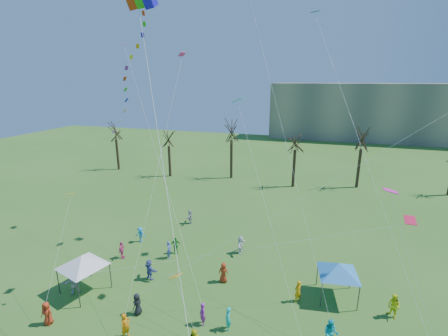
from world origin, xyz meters
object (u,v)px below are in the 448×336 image
(big_box_kite, at_px, (133,76))
(canopy_tent_blue, at_px, (339,268))
(distant_building, at_px, (385,112))
(canopy_tent_white, at_px, (82,261))

(big_box_kite, height_order, canopy_tent_blue, big_box_kite)
(distant_building, xyz_separation_m, canopy_tent_white, (-33.10, -76.94, -4.85))
(big_box_kite, relative_size, canopy_tent_white, 5.94)
(distant_building, bearing_deg, canopy_tent_blue, -101.30)
(distant_building, bearing_deg, big_box_kite, -110.61)
(canopy_tent_white, height_order, canopy_tent_blue, canopy_tent_white)
(canopy_tent_blue, bearing_deg, big_box_kite, -166.18)
(canopy_tent_white, bearing_deg, distant_building, 66.72)
(distant_building, height_order, canopy_tent_blue, distant_building)
(distant_building, relative_size, big_box_kite, 2.53)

